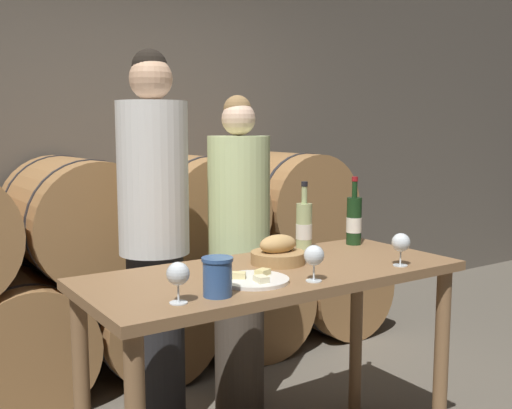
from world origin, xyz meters
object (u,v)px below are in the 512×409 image
Objects in this scene: bread_basket at (278,253)px; wine_bottle_white at (304,227)px; person_left at (154,242)px; cheese_plate at (254,279)px; wine_glass_far_left at (178,275)px; person_right at (239,253)px; wine_glass_center at (401,243)px; tasting_table at (274,302)px; wine_glass_left at (314,256)px; wine_bottle_red at (354,220)px; blue_crock at (217,275)px.

wine_bottle_white is at bearing 29.31° from bread_basket.
person_left is 7.97× the size of bread_basket.
wine_bottle_white is 0.29m from bread_basket.
wine_glass_far_left is at bearing -165.69° from cheese_plate.
wine_glass_center is at bearing -74.21° from person_right.
wine_glass_left is at bearing -86.76° from tasting_table.
person_right is 5.05× the size of wine_bottle_white.
wine_bottle_red is 2.42× the size of wine_glass_left.
cheese_plate is at bearing -157.61° from wine_bottle_red.
person_right is 0.58m from bread_basket.
wine_glass_far_left reaches higher than cheese_plate.
cheese_plate is (-0.25, -0.20, -0.04)m from bread_basket.
wine_bottle_white is (-0.30, 0.01, -0.00)m from wine_bottle_red.
bread_basket is (-0.55, -0.13, -0.07)m from wine_bottle_red.
wine_glass_center reaches higher than tasting_table.
blue_crock is (-0.38, -0.21, 0.21)m from tasting_table.
wine_glass_far_left is 1.00× the size of wine_glass_left.
wine_glass_far_left is at bearing 178.43° from wine_glass_center.
wine_glass_left is at bearing -143.92° from wine_bottle_red.
wine_bottle_red is 0.30m from wine_bottle_white.
wine_bottle_red is 2.42× the size of wine_glass_far_left.
person_left is 0.85m from blue_crock.
person_right is 1.05m from blue_crock.
tasting_table is 0.95× the size of person_right.
wine_glass_left is at bearing -2.66° from wine_glass_far_left.
wine_bottle_white is 1.41× the size of bread_basket.
bread_basket is at bearing 46.37° from tasting_table.
cheese_plate is 0.24m from wine_glass_left.
wine_glass_far_left is (-0.61, -0.29, 0.05)m from bread_basket.
wine_bottle_white is 0.55m from wine_glass_left.
wine_bottle_red reaches higher than wine_glass_left.
person_left is 0.90m from wine_glass_left.
bread_basket is 1.67× the size of wine_glass_left.
wine_glass_center is (0.65, -0.12, 0.09)m from cheese_plate.
tasting_table is at bearing 28.44° from blue_crock.
person_left is 5.50× the size of wine_bottle_red.
wine_glass_far_left reaches higher than bread_basket.
wine_glass_center is at bearing -1.57° from wine_glass_far_left.
wine_bottle_red is 2.48× the size of blue_crock.
tasting_table is at bearing 21.63° from wine_glass_far_left.
blue_crock is at bearing -148.95° from wine_bottle_white.
cheese_plate is at bearing 22.93° from blue_crock.
bread_basket is (0.46, 0.29, -0.03)m from blue_crock.
wine_bottle_white is 0.48m from wine_glass_center.
wine_glass_left is (-0.31, -0.45, -0.02)m from wine_bottle_white.
person_left is 0.97m from wine_bottle_red.
wine_bottle_white is at bearing 34.04° from cheese_plate.
wine_glass_center is at bearing -109.07° from wine_bottle_red.
bread_basket is 0.32m from cheese_plate.
wine_glass_left is (0.19, -0.12, 0.09)m from cheese_plate.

